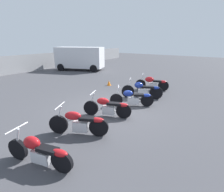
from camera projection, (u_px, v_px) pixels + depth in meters
ground_plane at (109, 109)px, 7.88m from camera, size 60.00×60.00×0.00m
motorcycle_slot_0 at (40, 151)px, 4.24m from camera, size 0.75×1.90×0.94m
motorcycle_slot_1 at (79, 123)px, 5.65m from camera, size 1.07×1.83×1.00m
motorcycle_slot_2 at (108, 107)px, 6.99m from camera, size 0.94×1.88×0.98m
motorcycle_slot_3 at (133, 98)px, 8.11m from camera, size 1.16×1.78×0.96m
motorcycle_slot_4 at (143, 90)px, 9.18m from camera, size 0.98×2.02×1.05m
motorcycle_slot_5 at (152, 83)px, 10.68m from camera, size 0.86×1.92×1.00m
parked_van at (80, 58)px, 17.54m from camera, size 3.38×4.98×2.27m
traffic_cone_near at (109, 83)px, 11.86m from camera, size 0.26×0.26×0.35m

